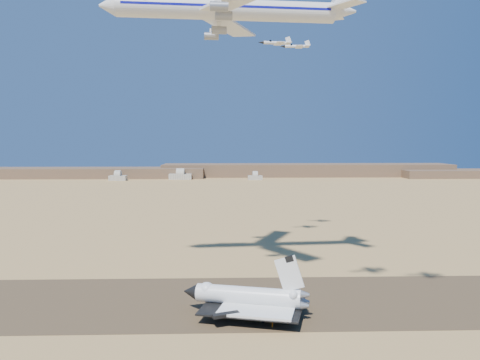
{
  "coord_description": "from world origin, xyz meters",
  "views": [
    {
      "loc": [
        0.67,
        -143.7,
        49.93
      ],
      "look_at": [
        5.38,
        8.0,
        37.64
      ],
      "focal_mm": 35.0,
      "sensor_mm": 36.0,
      "label": 1
    }
  ],
  "objects_px": {
    "crew_b": "(288,321)",
    "chase_jet_d": "(296,46)",
    "chase_jet_c": "(276,43)",
    "crew_a": "(272,325)",
    "crew_c": "(271,319)",
    "shuttle": "(247,298)",
    "carrier_747": "(220,9)"
  },
  "relations": [
    {
      "from": "crew_b",
      "to": "chase_jet_c",
      "type": "relative_size",
      "value": 0.11
    },
    {
      "from": "carrier_747",
      "to": "crew_b",
      "type": "xyz_separation_m",
      "value": [
        18.87,
        -42.59,
        -95.07
      ]
    },
    {
      "from": "shuttle",
      "to": "crew_c",
      "type": "height_order",
      "value": "shuttle"
    },
    {
      "from": "chase_jet_c",
      "to": "shuttle",
      "type": "bearing_deg",
      "value": -108.86
    },
    {
      "from": "crew_a",
      "to": "crew_c",
      "type": "xyz_separation_m",
      "value": [
        -0.01,
        4.67,
        -0.09
      ]
    },
    {
      "from": "crew_a",
      "to": "crew_b",
      "type": "distance_m",
      "value": 5.08
    },
    {
      "from": "carrier_747",
      "to": "crew_a",
      "type": "height_order",
      "value": "carrier_747"
    },
    {
      "from": "crew_b",
      "to": "chase_jet_d",
      "type": "bearing_deg",
      "value": -31.05
    },
    {
      "from": "shuttle",
      "to": "chase_jet_c",
      "type": "xyz_separation_m",
      "value": [
        16.89,
        82.33,
        89.71
      ]
    },
    {
      "from": "crew_c",
      "to": "chase_jet_c",
      "type": "height_order",
      "value": "chase_jet_c"
    },
    {
      "from": "crew_b",
      "to": "crew_c",
      "type": "relative_size",
      "value": 1.13
    },
    {
      "from": "crew_b",
      "to": "crew_a",
      "type": "bearing_deg",
      "value": 95.37
    },
    {
      "from": "shuttle",
      "to": "crew_b",
      "type": "bearing_deg",
      "value": -20.93
    },
    {
      "from": "crew_a",
      "to": "crew_c",
      "type": "height_order",
      "value": "crew_a"
    },
    {
      "from": "chase_jet_c",
      "to": "chase_jet_d",
      "type": "bearing_deg",
      "value": 50.65
    },
    {
      "from": "crew_a",
      "to": "crew_b",
      "type": "height_order",
      "value": "crew_b"
    },
    {
      "from": "crew_a",
      "to": "chase_jet_d",
      "type": "distance_m",
      "value": 149.08
    },
    {
      "from": "shuttle",
      "to": "crew_c",
      "type": "xyz_separation_m",
      "value": [
        6.42,
        -5.39,
        -4.09
      ]
    },
    {
      "from": "carrier_747",
      "to": "crew_c",
      "type": "distance_m",
      "value": 104.32
    },
    {
      "from": "carrier_747",
      "to": "crew_c",
      "type": "relative_size",
      "value": 58.21
    },
    {
      "from": "crew_a",
      "to": "crew_c",
      "type": "bearing_deg",
      "value": 13.18
    },
    {
      "from": "shuttle",
      "to": "chase_jet_c",
      "type": "distance_m",
      "value": 122.92
    },
    {
      "from": "crew_b",
      "to": "chase_jet_d",
      "type": "xyz_separation_m",
      "value": [
        18.02,
        109.37,
        96.13
      ]
    },
    {
      "from": "crew_c",
      "to": "chase_jet_c",
      "type": "bearing_deg",
      "value": -36.78
    },
    {
      "from": "carrier_747",
      "to": "crew_c",
      "type": "xyz_separation_m",
      "value": [
        14.34,
        -40.24,
        -95.17
      ]
    },
    {
      "from": "shuttle",
      "to": "chase_jet_d",
      "type": "height_order",
      "value": "chase_jet_d"
    },
    {
      "from": "shuttle",
      "to": "crew_b",
      "type": "distance_m",
      "value": 14.0
    },
    {
      "from": "crew_c",
      "to": "crew_b",
      "type": "bearing_deg",
      "value": -147.45
    },
    {
      "from": "chase_jet_c",
      "to": "chase_jet_d",
      "type": "distance_m",
      "value": 22.9
    },
    {
      "from": "shuttle",
      "to": "chase_jet_c",
      "type": "relative_size",
      "value": 2.42
    },
    {
      "from": "shuttle",
      "to": "crew_b",
      "type": "relative_size",
      "value": 21.22
    },
    {
      "from": "crew_b",
      "to": "crew_c",
      "type": "xyz_separation_m",
      "value": [
        -4.54,
        2.36,
        -0.1
      ]
    }
  ]
}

